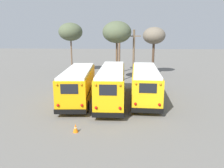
% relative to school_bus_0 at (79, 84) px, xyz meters
% --- Properties ---
extents(ground_plane, '(160.00, 160.00, 0.00)m').
position_rel_school_bus_0_xyz_m(ground_plane, '(3.28, -0.37, -1.70)').
color(ground_plane, '#66635E').
extents(school_bus_0, '(3.07, 9.78, 3.13)m').
position_rel_school_bus_0_xyz_m(school_bus_0, '(0.00, 0.00, 0.00)').
color(school_bus_0, '#E5A00C').
rests_on(school_bus_0, ground).
extents(school_bus_1, '(2.48, 10.81, 3.27)m').
position_rel_school_bus_0_xyz_m(school_bus_1, '(3.28, -0.02, 0.08)').
color(school_bus_1, '#EAAA0F').
rests_on(school_bus_1, ground).
extents(school_bus_2, '(3.05, 10.24, 3.13)m').
position_rel_school_bus_0_xyz_m(school_bus_2, '(6.55, 0.76, 0.01)').
color(school_bus_2, yellow).
rests_on(school_bus_2, ground).
extents(utility_pole, '(1.80, 0.29, 7.04)m').
position_rel_school_bus_0_xyz_m(utility_pole, '(5.74, 9.11, 1.97)').
color(utility_pole, brown).
rests_on(utility_pole, ground).
extents(bare_tree_0, '(3.93, 3.93, 8.30)m').
position_rel_school_bus_0_xyz_m(bare_tree_0, '(-4.43, 15.97, 5.09)').
color(bare_tree_0, brown).
rests_on(bare_tree_0, ground).
extents(bare_tree_1, '(3.51, 3.51, 7.55)m').
position_rel_school_bus_0_xyz_m(bare_tree_1, '(9.12, 14.66, 4.45)').
color(bare_tree_1, '#473323').
rests_on(bare_tree_1, ground).
extents(bare_tree_2, '(2.64, 2.64, 7.89)m').
position_rel_school_bus_0_xyz_m(bare_tree_2, '(3.63, 16.34, 4.98)').
color(bare_tree_2, brown).
rests_on(bare_tree_2, ground).
extents(bare_tree_3, '(3.78, 3.78, 8.13)m').
position_rel_school_bus_0_xyz_m(bare_tree_3, '(3.47, 8.66, 4.97)').
color(bare_tree_3, brown).
rests_on(bare_tree_3, ground).
extents(traffic_cone, '(0.36, 0.36, 0.60)m').
position_rel_school_bus_0_xyz_m(traffic_cone, '(1.23, -7.25, -1.40)').
color(traffic_cone, orange).
rests_on(traffic_cone, ground).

